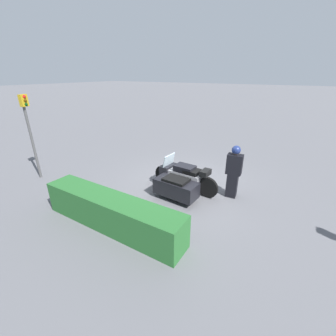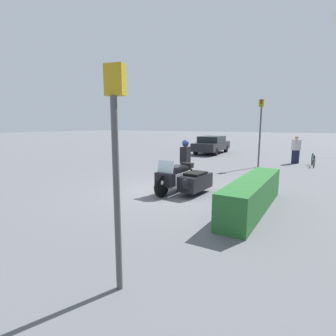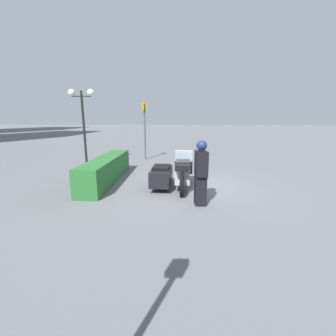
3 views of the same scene
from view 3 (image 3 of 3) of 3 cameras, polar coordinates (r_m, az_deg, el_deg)
name	(u,v)px [view 3 (image 3 of 3)]	position (r m, az deg, el deg)	size (l,w,h in m)	color
ground_plane	(187,186)	(7.74, 4.85, -4.70)	(160.00, 160.00, 0.00)	slate
police_motorcycle	(172,173)	(7.55, 1.07, -1.28)	(2.46, 1.44, 1.18)	black
officer_rider	(201,171)	(5.95, 8.36, -0.84)	(0.50, 0.33, 1.74)	black
hedge_bush_curbside	(107,169)	(8.57, -15.31, -0.36)	(4.18, 0.76, 0.88)	#28662D
twin_lamp_post	(82,106)	(12.46, -20.95, 14.48)	(0.35, 1.31, 3.71)	black
traffic_light_near	(145,122)	(12.66, -5.94, 11.43)	(0.22, 0.29, 3.11)	#4C4C4C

